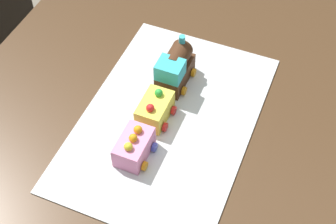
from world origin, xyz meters
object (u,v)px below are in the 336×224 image
cake_locomotive (176,68)px  dining_table (162,132)px  cake_car_flatbed_bubblegum (135,147)px  cake_car_gondola_lemon (156,110)px

cake_locomotive → dining_table: bearing=-1.3°
dining_table → cake_car_flatbed_bubblegum: cake_car_flatbed_bubblegum is taller
cake_car_flatbed_bubblegum → dining_table: bearing=-179.2°
cake_locomotive → cake_car_flatbed_bubblegum: size_ratio=1.40×
cake_locomotive → cake_car_gondola_lemon: (0.13, 0.00, -0.02)m
cake_car_gondola_lemon → cake_car_flatbed_bubblegum: 0.12m
cake_locomotive → cake_car_flatbed_bubblegum: cake_locomotive is taller
cake_car_gondola_lemon → cake_car_flatbed_bubblegum: bearing=0.0°
cake_locomotive → cake_car_flatbed_bubblegum: (0.25, 0.00, -0.02)m
dining_table → cake_locomotive: bearing=178.7°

